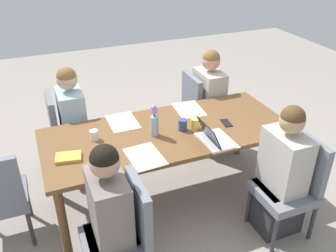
{
  "coord_description": "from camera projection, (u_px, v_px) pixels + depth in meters",
  "views": [
    {
      "loc": [
        -1.06,
        -2.62,
        2.4
      ],
      "look_at": [
        0.0,
        0.0,
        0.79
      ],
      "focal_mm": 38.86,
      "sensor_mm": 36.0,
      "label": 1
    }
  ],
  "objects": [
    {
      "name": "person_far_left_mid",
      "position": [
        208.0,
        106.0,
        4.2
      ],
      "size": [
        0.36,
        0.4,
        1.19
      ],
      "color": "#2D2D33",
      "rests_on": "ground_plane"
    },
    {
      "name": "placemat_near_left_far",
      "position": [
        145.0,
        157.0,
        2.92
      ],
      "size": [
        0.28,
        0.38,
        0.0
      ],
      "primitive_type": "cube",
      "rotation": [
        0.0,
        0.0,
        1.63
      ],
      "color": "beige",
      "rests_on": "dining_table"
    },
    {
      "name": "dining_table",
      "position": [
        168.0,
        138.0,
        3.31
      ],
      "size": [
        2.23,
        0.94,
        0.74
      ],
      "color": "brown",
      "rests_on": "ground_plane"
    },
    {
      "name": "chair_far_left_near",
      "position": [
        66.0,
        130.0,
        3.78
      ],
      "size": [
        0.44,
        0.44,
        0.9
      ],
      "color": "slate",
      "rests_on": "ground_plane"
    },
    {
      "name": "person_near_left_far",
      "position": [
        111.0,
        226.0,
        2.55
      ],
      "size": [
        0.36,
        0.4,
        1.19
      ],
      "color": "#2D2D33",
      "rests_on": "ground_plane"
    },
    {
      "name": "placemat_far_left_mid",
      "position": [
        189.0,
        109.0,
        3.64
      ],
      "size": [
        0.29,
        0.38,
        0.0
      ],
      "primitive_type": "cube",
      "rotation": [
        0.0,
        0.0,
        -1.65
      ],
      "color": "beige",
      "rests_on": "dining_table"
    },
    {
      "name": "chair_near_left_far",
      "position": [
        124.0,
        232.0,
        2.54
      ],
      "size": [
        0.44,
        0.44,
        0.9
      ],
      "color": "slate",
      "rests_on": "ground_plane"
    },
    {
      "name": "placemat_far_left_near",
      "position": [
        123.0,
        122.0,
        3.42
      ],
      "size": [
        0.26,
        0.36,
        0.0
      ],
      "primitive_type": "cube",
      "rotation": [
        0.0,
        0.0,
        -1.57
      ],
      "color": "beige",
      "rests_on": "dining_table"
    },
    {
      "name": "person_far_left_near",
      "position": [
        74.0,
        129.0,
        3.74
      ],
      "size": [
        0.36,
        0.4,
        1.19
      ],
      "color": "#2D2D33",
      "rests_on": "ground_plane"
    },
    {
      "name": "person_near_right_near",
      "position": [
        281.0,
        178.0,
        3.03
      ],
      "size": [
        0.36,
        0.4,
        1.19
      ],
      "color": "#2D2D33",
      "rests_on": "ground_plane"
    },
    {
      "name": "chair_near_right_near",
      "position": [
        293.0,
        183.0,
        3.02
      ],
      "size": [
        0.44,
        0.44,
        0.9
      ],
      "color": "slate",
      "rests_on": "ground_plane"
    },
    {
      "name": "laptop_near_right_near",
      "position": [
        213.0,
        139.0,
        3.08
      ],
      "size": [
        0.22,
        0.32,
        0.2
      ],
      "color": "silver",
      "rests_on": "dining_table"
    },
    {
      "name": "coffee_mug_near_right",
      "position": [
        94.0,
        135.0,
        3.13
      ],
      "size": [
        0.07,
        0.07,
        0.09
      ],
      "primitive_type": "cylinder",
      "color": "white",
      "rests_on": "dining_table"
    },
    {
      "name": "chair_far_left_mid",
      "position": [
        200.0,
        107.0,
        4.24
      ],
      "size": [
        0.44,
        0.44,
        0.9
      ],
      "color": "slate",
      "rests_on": "ground_plane"
    },
    {
      "name": "placemat_near_right_near",
      "position": [
        216.0,
        140.0,
        3.13
      ],
      "size": [
        0.27,
        0.37,
        0.0
      ],
      "primitive_type": "cube",
      "rotation": [
        0.0,
        0.0,
        1.6
      ],
      "color": "beige",
      "rests_on": "dining_table"
    },
    {
      "name": "ground_plane",
      "position": [
        168.0,
        195.0,
        3.64
      ],
      "size": [
        10.0,
        10.0,
        0.0
      ],
      "primitive_type": "plane",
      "color": "gray"
    },
    {
      "name": "flower_vase",
      "position": [
        154.0,
        120.0,
        3.14
      ],
      "size": [
        0.07,
        0.09,
        0.3
      ],
      "color": "#8EA8B7",
      "rests_on": "dining_table"
    },
    {
      "name": "phone_black",
      "position": [
        226.0,
        123.0,
        3.4
      ],
      "size": [
        0.09,
        0.16,
        0.01
      ],
      "primitive_type": "cube",
      "rotation": [
        0.0,
        0.0,
        1.43
      ],
      "color": "black",
      "rests_on": "dining_table"
    },
    {
      "name": "coffee_mug_centre_left",
      "position": [
        183.0,
        125.0,
        3.27
      ],
      "size": [
        0.08,
        0.08,
        0.1
      ],
      "primitive_type": "cylinder",
      "color": "#33477A",
      "rests_on": "dining_table"
    },
    {
      "name": "coffee_mug_near_left",
      "position": [
        195.0,
        124.0,
        3.29
      ],
      "size": [
        0.08,
        0.08,
        0.1
      ],
      "primitive_type": "cylinder",
      "color": "#DBC64C",
      "rests_on": "dining_table"
    },
    {
      "name": "book_red_cover",
      "position": [
        68.0,
        157.0,
        2.89
      ],
      "size": [
        0.22,
        0.17,
        0.03
      ],
      "primitive_type": "cube",
      "rotation": [
        0.0,
        0.0,
        -0.18
      ],
      "color": "gold",
      "rests_on": "dining_table"
    }
  ]
}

